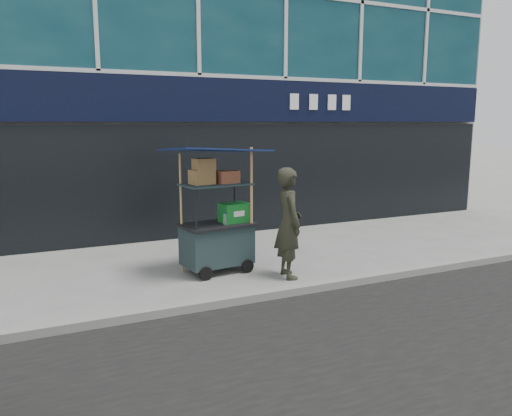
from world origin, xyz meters
name	(u,v)px	position (x,y,z in m)	size (l,w,h in m)	color
ground	(287,290)	(0.00, 0.00, 0.00)	(80.00, 80.00, 0.00)	slate
curb	(294,290)	(0.00, -0.20, 0.06)	(80.00, 0.18, 0.12)	gray
vendor_cart	(218,228)	(-0.59, 1.32, 0.73)	(1.69, 1.30, 2.09)	black
vendor_man	(288,223)	(0.32, 0.58, 0.88)	(0.64, 0.42, 1.76)	#292A1F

